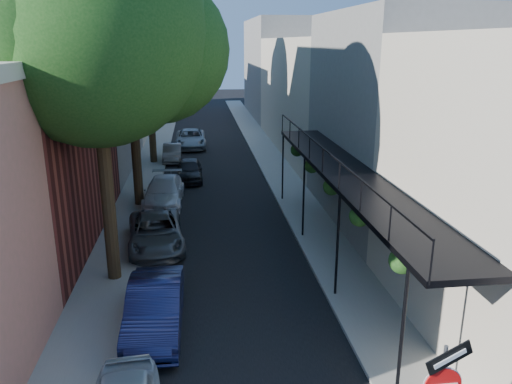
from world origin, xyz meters
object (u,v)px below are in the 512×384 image
object	(u,v)px
oak_mid	(138,57)
parked_car_b	(155,308)
parked_car_d	(164,192)
parked_car_c	(156,232)
parked_car_g	(191,139)
oak_far	(154,33)
parked_car_e	(189,170)
parked_car_f	(172,153)
oak_near	(110,37)

from	to	relation	value
oak_mid	parked_car_b	distance (m)	13.18
oak_mid	parked_car_d	xyz separation A→B (m)	(0.82, -0.11, -6.40)
parked_car_c	parked_car_g	xyz separation A→B (m)	(1.20, 19.27, 0.06)
oak_far	parked_car_g	distance (m)	9.14
parked_car_e	parked_car_b	bearing A→B (deg)	-93.27
oak_mid	oak_far	size ratio (longest dim) A/B	0.86
parked_car_b	parked_car_g	bearing A→B (deg)	88.62
parked_car_b	parked_car_f	xyz separation A→B (m)	(-0.41, 20.77, -0.12)
parked_car_c	oak_near	bearing A→B (deg)	-113.33
parked_car_c	parked_car_g	distance (m)	19.31
parked_car_g	parked_car_e	bearing A→B (deg)	-90.52
parked_car_e	parked_car_g	size ratio (longest dim) A/B	0.75
parked_car_b	parked_car_d	distance (m)	11.37
oak_near	oak_far	distance (m)	17.01
parked_car_e	parked_car_f	world-z (taller)	parked_car_e
parked_car_b	parked_car_d	size ratio (longest dim) A/B	0.93
parked_car_d	parked_car_f	bearing A→B (deg)	91.97
parked_car_e	parked_car_g	world-z (taller)	parked_car_g
oak_mid	parked_car_d	distance (m)	6.46
oak_mid	parked_car_e	size ratio (longest dim) A/B	2.79
oak_near	parked_car_d	bearing A→B (deg)	84.42
parked_car_b	parked_car_g	size ratio (longest dim) A/B	0.86
parked_car_b	parked_car_e	xyz separation A→B (m)	(0.79, 15.74, -0.07)
oak_near	parked_car_c	bearing A→B (deg)	72.61
parked_car_e	parked_car_g	xyz separation A→B (m)	(0.00, 9.48, 0.06)
oak_near	parked_car_e	size ratio (longest dim) A/B	3.12
oak_far	parked_car_e	bearing A→B (deg)	-67.74
parked_car_b	oak_near	bearing A→B (deg)	108.94
parked_car_c	parked_car_e	distance (m)	9.86
oak_near	parked_car_b	bearing A→B (deg)	-71.48
parked_car_d	parked_car_b	bearing A→B (deg)	-85.97
parked_car_d	parked_car_e	size ratio (longest dim) A/B	1.23
parked_car_e	oak_near	bearing A→B (deg)	-99.53
parked_car_b	parked_car_g	world-z (taller)	parked_car_b
parked_car_c	parked_car_b	bearing A→B (deg)	-92.02
parked_car_b	parked_car_f	bearing A→B (deg)	91.54
parked_car_d	parked_car_f	xyz separation A→B (m)	(0.00, 9.40, -0.09)
oak_mid	parked_car_b	bearing A→B (deg)	-83.90
parked_car_d	parked_car_f	distance (m)	9.40
parked_car_e	parked_car_c	bearing A→B (deg)	-97.38
parked_car_b	parked_car_c	distance (m)	5.97
oak_near	parked_car_g	xyz separation A→B (m)	(1.97, 21.72, -7.20)
oak_mid	parked_car_c	world-z (taller)	oak_mid
oak_near	parked_car_g	bearing A→B (deg)	84.82
oak_near	oak_far	world-z (taller)	oak_far
parked_car_d	oak_mid	bearing A→B (deg)	174.05
oak_far	parked_car_c	size ratio (longest dim) A/B	2.66
parked_car_d	parked_car_e	distance (m)	4.54
oak_near	parked_car_d	xyz separation A→B (m)	(0.77, 7.86, -7.23)
parked_car_f	oak_mid	bearing A→B (deg)	-95.90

